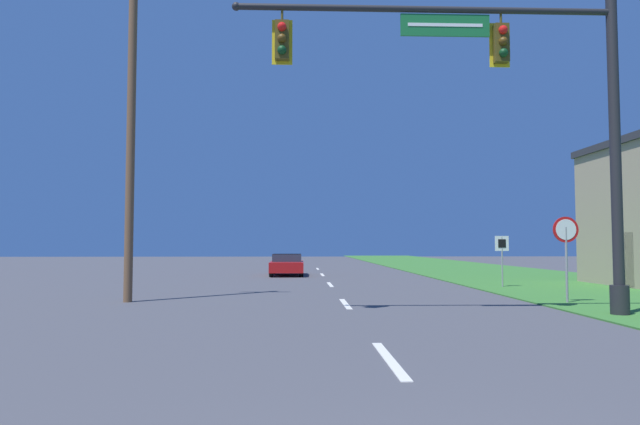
% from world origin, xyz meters
% --- Properties ---
extents(grass_verge_right, '(10.00, 110.00, 0.04)m').
position_xyz_m(grass_verge_right, '(10.50, 30.00, 0.02)').
color(grass_verge_right, '#38752D').
rests_on(grass_verge_right, ground).
extents(road_center_line, '(0.16, 34.80, 0.01)m').
position_xyz_m(road_center_line, '(0.00, 22.00, 0.01)').
color(road_center_line, silver).
rests_on(road_center_line, ground).
extents(signal_mast, '(9.61, 0.47, 8.33)m').
position_xyz_m(signal_mast, '(4.14, 10.98, 5.11)').
color(signal_mast, '#232326').
rests_on(signal_mast, grass_verge_right).
extents(car_ahead, '(1.84, 4.38, 1.19)m').
position_xyz_m(car_ahead, '(-2.01, 29.52, 0.60)').
color(car_ahead, black).
rests_on(car_ahead, ground).
extents(stop_sign, '(0.76, 0.07, 2.50)m').
position_xyz_m(stop_sign, '(6.48, 13.86, 1.86)').
color(stop_sign, gray).
rests_on(stop_sign, grass_verge_right).
extents(route_sign_post, '(0.55, 0.06, 2.03)m').
position_xyz_m(route_sign_post, '(6.81, 20.04, 1.53)').
color(route_sign_post, gray).
rests_on(route_sign_post, grass_verge_right).
extents(utility_pole_near, '(1.80, 0.26, 10.97)m').
position_xyz_m(utility_pole_near, '(-6.49, 14.85, 5.65)').
color(utility_pole_near, brown).
rests_on(utility_pole_near, ground).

